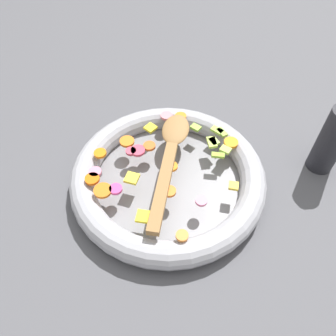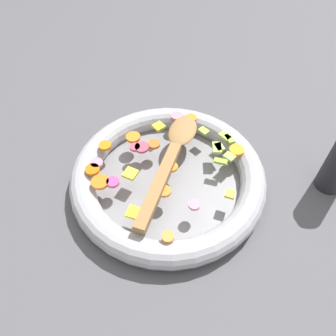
{
  "view_description": "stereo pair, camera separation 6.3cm",
  "coord_description": "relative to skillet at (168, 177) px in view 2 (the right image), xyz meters",
  "views": [
    {
      "loc": [
        0.08,
        0.39,
        0.54
      ],
      "look_at": [
        0.0,
        0.0,
        0.05
      ],
      "focal_mm": 35.0,
      "sensor_mm": 36.0,
      "label": 1
    },
    {
      "loc": [
        0.02,
        0.4,
        0.54
      ],
      "look_at": [
        0.0,
        0.0,
        0.05
      ],
      "focal_mm": 35.0,
      "sensor_mm": 36.0,
      "label": 2
    }
  ],
  "objects": [
    {
      "name": "skillet",
      "position": [
        0.0,
        0.0,
        0.0
      ],
      "size": [
        0.39,
        0.39,
        0.05
      ],
      "color": "slate",
      "rests_on": "ground_plane"
    },
    {
      "name": "ground_plane",
      "position": [
        0.0,
        0.0,
        -0.02
      ],
      "size": [
        4.0,
        4.0,
        0.0
      ],
      "primitive_type": "plane",
      "color": "#4C4C51"
    },
    {
      "name": "chopped_vegetables",
      "position": [
        0.01,
        -0.03,
        0.03
      ],
      "size": [
        0.32,
        0.33,
        0.01
      ],
      "color": "orange",
      "rests_on": "skillet"
    },
    {
      "name": "wooden_spoon",
      "position": [
        -0.01,
        -0.03,
        0.04
      ],
      "size": [
        0.14,
        0.28,
        0.01
      ],
      "color": "olive",
      "rests_on": "chopped_vegetables"
    }
  ]
}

